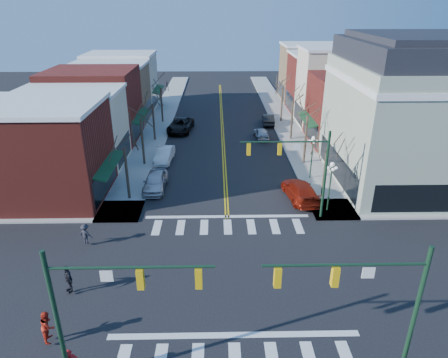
{
  "coord_description": "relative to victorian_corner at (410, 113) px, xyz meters",
  "views": [
    {
      "loc": [
        -0.81,
        -20.08,
        15.77
      ],
      "look_at": [
        -0.23,
        8.91,
        2.8
      ],
      "focal_mm": 32.0,
      "sensor_mm": 36.0,
      "label": 1
    }
  ],
  "objects": [
    {
      "name": "traffic_mast_near_left",
      "position": [
        -22.05,
        -21.9,
        -1.95
      ],
      "size": [
        6.6,
        0.28,
        7.2
      ],
      "color": "#14331E",
      "rests_on": "ground"
    },
    {
      "name": "sidewalk_right",
      "position": [
        -7.75,
        5.5,
        -6.58
      ],
      "size": [
        3.5,
        70.0,
        0.15
      ],
      "primitive_type": "cube",
      "color": "#9E9B93",
      "rests_on": "ground"
    },
    {
      "name": "bldg_right_stucco",
      "position": [
        -1.0,
        19.0,
        -1.66
      ],
      "size": [
        10.0,
        7.0,
        10.0
      ],
      "primitive_type": "cube",
      "color": "beige",
      "rests_on": "ground"
    },
    {
      "name": "tree_left_b",
      "position": [
        -24.9,
        4.5,
        -4.14
      ],
      "size": [
        0.24,
        0.24,
        5.04
      ],
      "primitive_type": "cylinder",
      "color": "#382B21",
      "rests_on": "ground"
    },
    {
      "name": "bldg_right_brick_b",
      "position": [
        -1.0,
        26.5,
        -2.41
      ],
      "size": [
        10.0,
        8.0,
        8.5
      ],
      "primitive_type": "cube",
      "color": "maroon",
      "rests_on": "ground"
    },
    {
      "name": "tree_left_d",
      "position": [
        -24.9,
        20.5,
        -4.21
      ],
      "size": [
        0.24,
        0.24,
        4.9
      ],
      "primitive_type": "cylinder",
      "color": "#382B21",
      "rests_on": "ground"
    },
    {
      "name": "bldg_left_stucco_b",
      "position": [
        -32.0,
        29.0,
        -2.56
      ],
      "size": [
        10.0,
        8.0,
        8.2
      ],
      "primitive_type": "cube",
      "color": "beige",
      "rests_on": "ground"
    },
    {
      "name": "traffic_mast_near_right",
      "position": [
        -10.95,
        -21.9,
        -1.95
      ],
      "size": [
        6.6,
        0.28,
        7.2
      ],
      "color": "#14331E",
      "rests_on": "ground"
    },
    {
      "name": "pedestrian_dark_b",
      "position": [
        -26.5,
        -10.57,
        -5.74
      ],
      "size": [
        1.12,
        0.88,
        1.53
      ],
      "primitive_type": "imported",
      "rotation": [
        0.0,
        0.0,
        2.78
      ],
      "color": "black",
      "rests_on": "sidewalk_left"
    },
    {
      "name": "car_left_near",
      "position": [
        -22.9,
        -1.51,
        -5.84
      ],
      "size": [
        2.02,
        4.81,
        1.63
      ],
      "primitive_type": "imported",
      "rotation": [
        0.0,
        0.0,
        -0.02
      ],
      "color": "#BCBBC0",
      "rests_on": "ground"
    },
    {
      "name": "tree_right_a",
      "position": [
        -8.1,
        -3.5,
        -4.35
      ],
      "size": [
        0.24,
        0.24,
        4.62
      ],
      "primitive_type": "cylinder",
      "color": "#382B21",
      "rests_on": "ground"
    },
    {
      "name": "tree_right_b",
      "position": [
        -8.1,
        4.5,
        -4.07
      ],
      "size": [
        0.24,
        0.24,
        5.18
      ],
      "primitive_type": "cylinder",
      "color": "#382B21",
      "rests_on": "ground"
    },
    {
      "name": "bldg_left_tan",
      "position": [
        -32.0,
        21.25,
        -2.76
      ],
      "size": [
        10.0,
        7.5,
        7.8
      ],
      "primitive_type": "cube",
      "color": "#9A7C55",
      "rests_on": "ground"
    },
    {
      "name": "pedestrian_dark_a",
      "position": [
        -26.0,
        -15.65,
        -5.62
      ],
      "size": [
        1.0,
        1.07,
        1.77
      ],
      "primitive_type": "imported",
      "rotation": [
        0.0,
        0.0,
        -0.87
      ],
      "color": "black",
      "rests_on": "sidewalk_left"
    },
    {
      "name": "tree_right_d",
      "position": [
        -8.1,
        20.5,
        -4.17
      ],
      "size": [
        0.24,
        0.24,
        4.97
      ],
      "primitive_type": "cylinder",
      "color": "#382B21",
      "rests_on": "ground"
    },
    {
      "name": "tree_left_c",
      "position": [
        -24.9,
        12.5,
        -4.38
      ],
      "size": [
        0.24,
        0.24,
        4.55
      ],
      "primitive_type": "cylinder",
      "color": "#382B21",
      "rests_on": "ground"
    },
    {
      "name": "lamppost_midblock",
      "position": [
        -8.3,
        0.5,
        -3.7
      ],
      "size": [
        0.36,
        0.36,
        4.33
      ],
      "color": "#14331E",
      "rests_on": "ground"
    },
    {
      "name": "pedestrian_red_b",
      "position": [
        -25.77,
        -19.31,
        -5.64
      ],
      "size": [
        0.81,
        0.96,
        1.74
      ],
      "primitive_type": "imported",
      "rotation": [
        0.0,
        0.0,
        1.76
      ],
      "color": "#AD2012",
      "rests_on": "sidewalk_left"
    },
    {
      "name": "bldg_left_stucco_a",
      "position": [
        -32.0,
        5.0,
        -2.91
      ],
      "size": [
        10.0,
        7.0,
        7.5
      ],
      "primitive_type": "cube",
      "color": "beige",
      "rests_on": "ground"
    },
    {
      "name": "car_right_far",
      "position": [
        -10.1,
        19.25,
        -5.93
      ],
      "size": [
        1.77,
        4.47,
        1.45
      ],
      "primitive_type": "imported",
      "rotation": [
        0.0,
        0.0,
        3.09
      ],
      "color": "black",
      "rests_on": "ground"
    },
    {
      "name": "victorian_corner",
      "position": [
        0.0,
        0.0,
        0.0
      ],
      "size": [
        12.25,
        14.25,
        13.3
      ],
      "color": "#98A48E",
      "rests_on": "ground"
    },
    {
      "name": "bldg_left_brick_a",
      "position": [
        -32.0,
        -2.75,
        -2.66
      ],
      "size": [
        10.0,
        8.5,
        8.0
      ],
      "primitive_type": "cube",
      "color": "maroon",
      "rests_on": "ground"
    },
    {
      "name": "car_left_far",
      "position": [
        -22.01,
        16.26,
        -5.81
      ],
      "size": [
        3.49,
        6.35,
        1.69
      ],
      "primitive_type": "imported",
      "rotation": [
        0.0,
        0.0,
        -0.12
      ],
      "color": "black",
      "rests_on": "ground"
    },
    {
      "name": "bldg_left_brick_b",
      "position": [
        -32.0,
        13.0,
        -2.41
      ],
      "size": [
        10.0,
        9.0,
        8.5
      ],
      "primitive_type": "cube",
      "color": "maroon",
      "rests_on": "ground"
    },
    {
      "name": "car_right_mid",
      "position": [
        -11.7,
        13.08,
        -5.99
      ],
      "size": [
        1.85,
        4.04,
        1.34
      ],
      "primitive_type": "imported",
      "rotation": [
        0.0,
        0.0,
        3.21
      ],
      "color": "#AAAAAF",
      "rests_on": "ground"
    },
    {
      "name": "bldg_right_brick_a",
      "position": [
        -1.0,
        11.25,
        -2.66
      ],
      "size": [
        10.0,
        8.5,
        8.0
      ],
      "primitive_type": "cube",
      "color": "maroon",
      "rests_on": "ground"
    },
    {
      "name": "ground",
      "position": [
        -16.5,
        -14.5,
        -6.66
      ],
      "size": [
        160.0,
        160.0,
        0.0
      ],
      "primitive_type": "plane",
      "color": "black",
      "rests_on": "ground"
    },
    {
      "name": "bldg_right_tan",
      "position": [
        -1.0,
        34.5,
        -2.16
      ],
      "size": [
        10.0,
        8.0,
        9.0
      ],
      "primitive_type": "cube",
      "color": "#9A7C55",
      "rests_on": "ground"
    },
    {
      "name": "sidewalk_left",
      "position": [
        -25.25,
        5.5,
        -6.58
      ],
      "size": [
        3.5,
        70.0,
        0.15
      ],
      "primitive_type": "cube",
      "color": "#9E9B93",
      "rests_on": "ground"
    },
    {
      "name": "car_right_near",
      "position": [
        -10.1,
        -3.7,
        -5.87
      ],
      "size": [
        2.9,
        5.68,
        1.58
      ],
      "primitive_type": "imported",
      "rotation": [
        0.0,
        0.0,
        3.27
      ],
      "color": "maroon",
      "rests_on": "ground"
    },
    {
      "name": "tree_right_c",
      "position": [
        -8.1,
        12.5,
        -4.24
      ],
      "size": [
        0.24,
        0.24,
        4.83
      ],
      "primitive_type": "cylinder",
      "color": "#382B21",
      "rests_on": "ground"
    },
    {
      "name": "car_left_mid",
      "position": [
        -22.9,
        5.47,
        -5.91
      ],
      "size": [
        1.95,
        4.65,
        1.49
      ],
      "primitive_type": "imported",
      "rotation": [
        0.0,
        0.0,
        -0.08
      ],
      "color": "white",
      "rests_on": "ground"
    },
    {
      "name": "traffic_mast_far_right",
      "position": [
        -10.95,
        -7.1,
        -1.95
      ],
      "size": [
        6.6,
        0.28,
        7.2
      ],
      "color": "#14331E",
      "rests_on": "ground"
    },
    {
      "name": "tree_left_a",
      "position": [
        -24.9,
        -3.5,
        -4.28
      ],
      "size": [
        0.24,
        0.24,
        4.76
      ],
      "primitive_type": "cylinder",
      "color": "#382B21",
      "rests_on": "ground"
    },
    {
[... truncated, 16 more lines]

